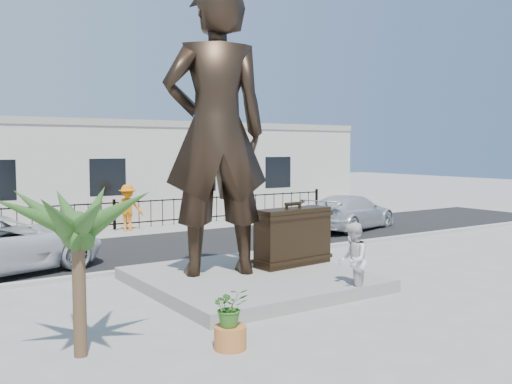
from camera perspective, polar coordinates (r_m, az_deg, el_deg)
ground at (r=13.65m, az=4.72°, el=-10.22°), size 100.00×100.00×0.00m
street at (r=20.40m, az=-9.40°, el=-5.36°), size 40.00×7.00×0.01m
curb at (r=17.30m, az=-4.62°, el=-6.88°), size 40.00×0.25×0.12m
far_sidewalk at (r=24.06m, az=-13.32°, el=-3.92°), size 40.00×2.50×0.02m
plinth at (r=14.52m, az=-0.56°, el=-8.70°), size 5.20×5.20×0.30m
fence at (r=24.73m, az=-13.99°, el=-2.33°), size 22.00×0.10×1.20m
building at (r=28.59m, az=-16.87°, el=1.72°), size 28.00×7.00×4.40m
statue at (r=14.17m, az=-4.04°, el=6.08°), size 2.99×2.42×7.12m
suitcase at (r=15.40m, az=3.72°, el=-4.48°), size 2.23×0.89×1.54m
tourist at (r=13.30m, az=9.64°, el=-6.77°), size 1.08×1.07×1.76m
car_silver at (r=24.44m, az=9.41°, el=-2.00°), size 5.42×3.48×1.46m
worker at (r=24.17m, az=-12.71°, el=-1.55°), size 1.33×0.88×1.92m
palm_tree at (r=10.25m, az=-17.11°, el=-15.41°), size 1.80×1.80×3.20m
planter at (r=10.09m, az=-2.59°, el=-14.34°), size 0.56×0.56×0.40m
shrub at (r=9.93m, az=-2.60°, el=-11.40°), size 0.72×0.66×0.68m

